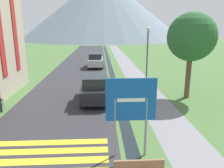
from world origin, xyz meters
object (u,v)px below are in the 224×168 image
parked_car_near (95,88)px  parked_car_far (95,60)px  streetlamp (147,52)px  road_sign (131,106)px  tree_by_path (192,37)px

parked_car_near → parked_car_far: (-0.26, 13.32, -0.00)m
parked_car_near → parked_car_far: size_ratio=1.04×
parked_car_near → streetlamp: streetlamp is taller
parked_car_far → streetlamp: size_ratio=0.79×
parked_car_far → parked_car_near: bearing=-88.9°
road_sign → tree_by_path: tree_by_path is taller
parked_car_near → tree_by_path: size_ratio=0.68×
road_sign → tree_by_path: 9.16m
road_sign → streetlamp: bearing=74.8°
parked_car_near → streetlamp: 5.71m
parked_car_far → streetlamp: bearing=-66.1°
parked_car_far → tree_by_path: bearing=-61.9°
tree_by_path → road_sign: bearing=-125.3°
parked_car_near → parked_car_far: same height
parked_car_far → streetlamp: (4.46, -10.04, 2.06)m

